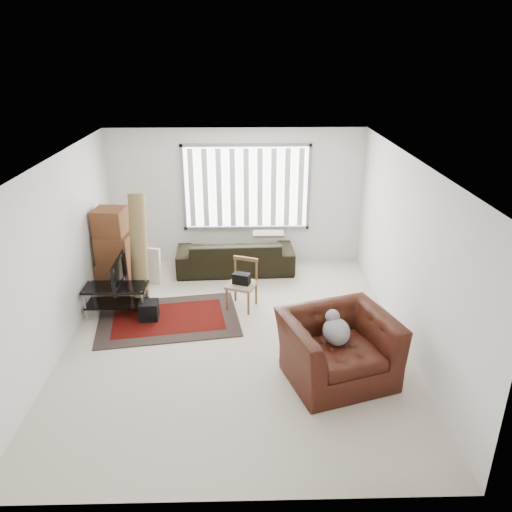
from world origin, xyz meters
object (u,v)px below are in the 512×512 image
at_px(moving_boxes, 115,254).
at_px(sofa, 235,250).
at_px(armchair, 338,344).
at_px(side_chair, 242,282).
at_px(tv_stand, 116,294).

distance_m(moving_boxes, sofa, 2.28).
relative_size(moving_boxes, armchair, 0.92).
height_order(side_chair, armchair, armchair).
bearing_deg(armchair, sofa, 94.24).
relative_size(tv_stand, sofa, 0.45).
bearing_deg(tv_stand, moving_boxes, 102.38).
distance_m(tv_stand, side_chair, 2.07).
bearing_deg(tv_stand, armchair, -28.23).
distance_m(tv_stand, moving_boxes, 0.99).
xyz_separation_m(tv_stand, sofa, (1.92, 1.70, 0.07)).
bearing_deg(moving_boxes, sofa, 20.56).
height_order(tv_stand, sofa, sofa).
bearing_deg(tv_stand, sofa, 41.51).
relative_size(side_chair, armchair, 0.51).
height_order(tv_stand, armchair, armchair).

